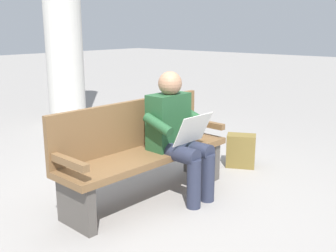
% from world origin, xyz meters
% --- Properties ---
extents(ground_plane, '(40.00, 40.00, 0.00)m').
position_xyz_m(ground_plane, '(0.00, 0.00, 0.00)').
color(ground_plane, gray).
extents(bench_near, '(1.82, 0.55, 0.90)m').
position_xyz_m(bench_near, '(-0.00, -0.07, 0.46)').
color(bench_near, brown).
rests_on(bench_near, ground).
extents(person_seated, '(0.58, 0.58, 1.18)m').
position_xyz_m(person_seated, '(-0.22, 0.17, 0.63)').
color(person_seated, '#23512D').
rests_on(person_seated, ground).
extents(backpack, '(0.34, 0.38, 0.38)m').
position_xyz_m(backpack, '(-1.34, 0.20, 0.19)').
color(backpack, brown).
rests_on(backpack, ground).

